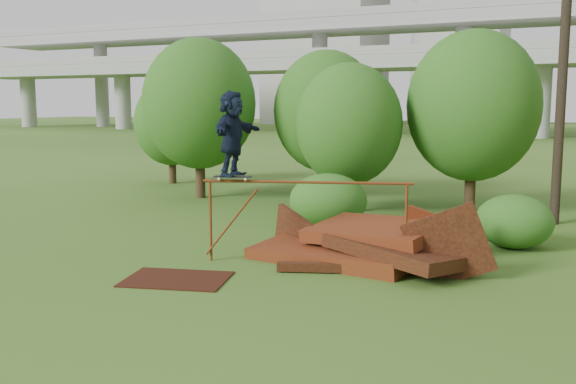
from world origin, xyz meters
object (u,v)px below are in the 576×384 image
at_px(scrap_pile, 363,246).
at_px(utility_pole, 564,55).
at_px(skater, 232,133).
at_px(flat_plate, 177,279).

distance_m(scrap_pile, utility_pole, 9.05).
xyz_separation_m(skater, utility_pole, (6.34, 8.09, 2.06)).
height_order(skater, flat_plate, skater).
xyz_separation_m(scrap_pile, utility_pole, (3.63, 6.91, 4.59)).
bearing_deg(scrap_pile, skater, -156.43).
height_order(flat_plate, utility_pole, utility_pole).
bearing_deg(skater, utility_pole, -39.79).
xyz_separation_m(flat_plate, utility_pole, (6.59, 9.96, 4.96)).
height_order(scrap_pile, utility_pole, utility_pole).
bearing_deg(flat_plate, utility_pole, 56.50).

